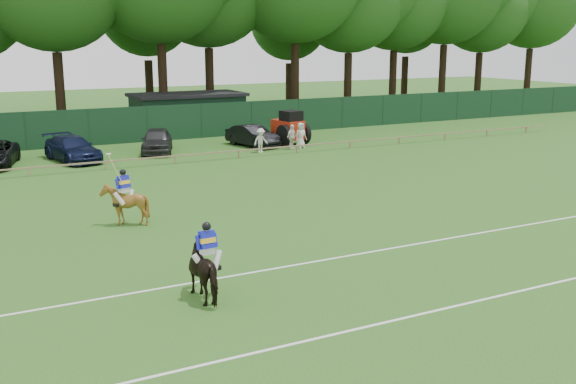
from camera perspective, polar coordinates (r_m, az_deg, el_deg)
ground at (r=23.10m, az=2.36°, el=-4.99°), size 160.00×160.00×0.00m
horse_dark at (r=18.89m, az=-6.81°, el=-6.59°), size 1.00×1.99×1.64m
horse_chestnut at (r=26.78m, az=-13.67°, el=-1.02°), size 1.75×1.85×1.64m
sedan_navy at (r=41.72m, az=-17.78°, el=3.51°), size 3.04×5.37×1.47m
hatch_grey at (r=43.43m, az=-11.04°, el=4.31°), size 3.27×4.95×1.57m
estate_black at (r=45.31m, az=-3.03°, el=4.78°), size 2.46×4.51×1.41m
spectator_left at (r=42.77m, az=-2.33°, el=4.38°), size 1.08×0.73×1.54m
spectator_mid at (r=43.97m, az=0.32°, el=4.69°), size 1.03×0.79×1.63m
spectator_right at (r=44.53m, az=1.10°, el=4.82°), size 0.87×0.62×1.67m
rider_dark at (r=18.65m, az=-6.86°, el=-4.47°), size 0.94×0.39×1.41m
rider_chestnut at (r=26.60m, az=-13.74°, el=0.54°), size 0.98×0.55×2.05m
pitch_lines at (r=20.31m, az=7.34°, el=-7.63°), size 60.00×5.10×0.01m
pitch_rail at (r=39.19m, az=-10.89°, el=2.90°), size 62.10×0.10×0.50m
perimeter_fence at (r=47.68m, az=-14.11°, el=5.47°), size 92.08×0.08×2.50m
utility_shed at (r=52.19m, az=-8.48°, el=6.65°), size 8.40×4.40×3.04m
tree_row at (r=56.02m, az=-14.01°, el=5.24°), size 96.00×12.00×21.00m
tractor at (r=45.99m, az=0.09°, el=5.41°), size 2.20×2.98×2.32m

